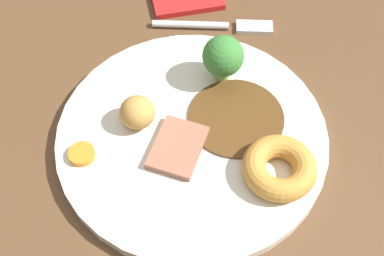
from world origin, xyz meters
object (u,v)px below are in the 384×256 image
yorkshire_pudding (279,168)px  meat_slice_main (181,151)px  broccoli_floret (223,57)px  roast_potato_left (137,112)px  fork (216,26)px  carrot_coin_front (82,154)px  dinner_plate (192,137)px

yorkshire_pudding → meat_slice_main: bearing=-100.5°
yorkshire_pudding → broccoli_floret: bearing=-153.7°
roast_potato_left → fork: 17.80cm
fork → carrot_coin_front: bearing=-123.5°
dinner_plate → yorkshire_pudding: 10.02cm
fork → roast_potato_left: bearing=-117.0°
yorkshire_pudding → carrot_coin_front: size_ratio=2.72×
carrot_coin_front → fork: bearing=148.1°
carrot_coin_front → meat_slice_main: bearing=96.0°
dinner_plate → yorkshire_pudding: bearing=64.3°
carrot_coin_front → fork: size_ratio=0.18×
meat_slice_main → yorkshire_pudding: size_ratio=0.87×
dinner_plate → meat_slice_main: bearing=-20.6°
carrot_coin_front → fork: (-20.51, 12.78, -1.36)cm
yorkshire_pudding → broccoli_floret: size_ratio=1.29×
roast_potato_left → carrot_coin_front: roast_potato_left is taller
carrot_coin_front → yorkshire_pudding: bearing=87.8°
meat_slice_main → roast_potato_left: 6.17cm
roast_potato_left → meat_slice_main: bearing=53.7°
yorkshire_pudding → fork: bearing=-161.6°
fork → dinner_plate: bearing=-97.6°
broccoli_floret → carrot_coin_front: bearing=-50.4°
dinner_plate → broccoli_floret: size_ratio=4.98×
meat_slice_main → carrot_coin_front: bearing=-84.0°
yorkshire_pudding → fork: size_ratio=0.48×
dinner_plate → fork: size_ratio=1.87×
meat_slice_main → fork: bearing=172.1°
broccoli_floret → dinner_plate: bearing=-19.6°
meat_slice_main → carrot_coin_front: (1.06, -10.06, -0.05)cm
meat_slice_main → broccoli_floret: size_ratio=1.13×
yorkshire_pudding → broccoli_floret: (-12.20, -6.03, 2.14)cm
roast_potato_left → fork: (-15.88, 7.58, -2.70)cm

